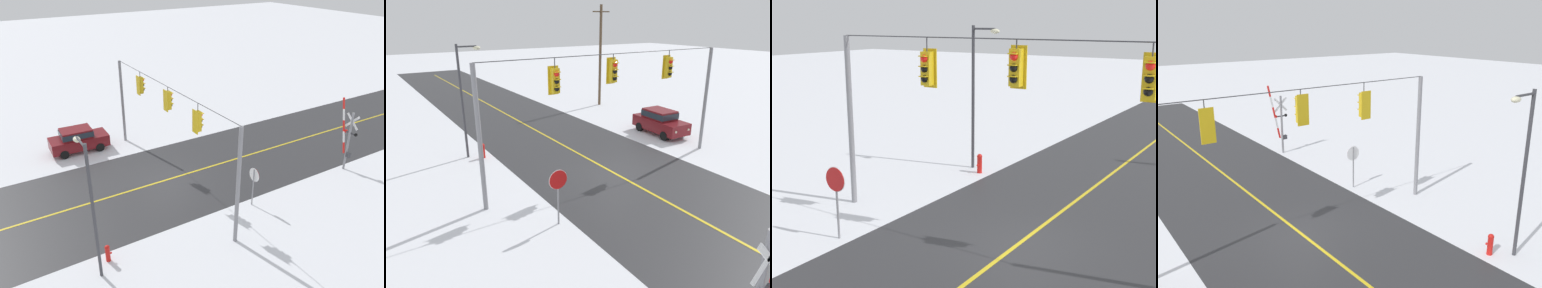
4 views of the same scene
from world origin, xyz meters
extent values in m
plane|color=white|center=(0.00, 0.00, 0.00)|extent=(160.00, 160.00, 0.00)
cube|color=#303033|center=(0.00, 6.00, 0.00)|extent=(9.00, 80.00, 0.01)
cube|color=gold|center=(0.00, 6.00, 0.01)|extent=(0.14, 72.00, 0.01)
cylinder|color=gray|center=(-7.00, 0.00, 3.10)|extent=(0.20, 0.20, 6.20)
cylinder|color=gray|center=(7.00, 0.00, 3.10)|extent=(0.20, 0.20, 6.20)
cylinder|color=#38383D|center=(0.00, 0.00, 6.20)|extent=(14.00, 0.04, 0.04)
cylinder|color=#38383D|center=(-3.45, 0.00, 5.98)|extent=(0.04, 0.04, 0.45)
cube|color=gold|center=(-3.45, 0.00, 5.21)|extent=(0.34, 0.28, 1.08)
cube|color=gold|center=(-3.45, 0.16, 5.21)|extent=(0.52, 0.03, 1.26)
sphere|color=red|center=(-3.45, -0.15, 5.53)|extent=(0.24, 0.24, 0.24)
cube|color=gold|center=(-3.45, -0.22, 5.62)|extent=(0.26, 0.16, 0.03)
sphere|color=black|center=(-3.45, -0.15, 5.21)|extent=(0.24, 0.24, 0.24)
cube|color=gold|center=(-3.45, -0.22, 5.30)|extent=(0.26, 0.16, 0.03)
sphere|color=black|center=(-3.45, -0.15, 4.89)|extent=(0.24, 0.24, 0.24)
cube|color=gold|center=(-3.45, -0.22, 4.98)|extent=(0.26, 0.16, 0.03)
cylinder|color=#38383D|center=(-0.25, 0.00, 6.07)|extent=(0.04, 0.04, 0.26)
cube|color=gold|center=(-0.25, 0.00, 5.40)|extent=(0.34, 0.28, 1.08)
cube|color=gold|center=(-0.25, 0.16, 5.40)|extent=(0.52, 0.03, 1.26)
sphere|color=red|center=(-0.25, -0.15, 5.72)|extent=(0.24, 0.24, 0.24)
cube|color=gold|center=(-0.25, -0.22, 5.80)|extent=(0.26, 0.16, 0.03)
sphere|color=black|center=(-0.25, -0.15, 5.40)|extent=(0.24, 0.24, 0.24)
cube|color=gold|center=(-0.25, -0.22, 5.48)|extent=(0.26, 0.16, 0.03)
sphere|color=black|center=(-0.25, -0.15, 5.08)|extent=(0.24, 0.24, 0.24)
cube|color=gold|center=(-0.25, -0.22, 5.16)|extent=(0.26, 0.16, 0.03)
cylinder|color=#38383D|center=(3.54, 0.00, 6.03)|extent=(0.04, 0.04, 0.35)
cube|color=gold|center=(3.54, 0.00, 5.31)|extent=(0.34, 0.28, 1.08)
cube|color=gold|center=(3.54, 0.16, 5.31)|extent=(0.52, 0.03, 1.26)
sphere|color=red|center=(3.54, -0.15, 5.63)|extent=(0.24, 0.24, 0.24)
cube|color=gold|center=(3.54, -0.22, 5.72)|extent=(0.26, 0.16, 0.03)
sphere|color=black|center=(3.54, -0.15, 5.31)|extent=(0.24, 0.24, 0.24)
cube|color=gold|center=(3.54, -0.22, 5.40)|extent=(0.26, 0.16, 0.03)
sphere|color=black|center=(3.54, -0.15, 4.99)|extent=(0.24, 0.24, 0.24)
cube|color=gold|center=(3.54, -0.22, 5.08)|extent=(0.26, 0.16, 0.03)
cylinder|color=gray|center=(-4.97, -2.74, 1.15)|extent=(0.07, 0.07, 2.30)
cylinder|color=#B71414|center=(-4.97, -2.78, 1.95)|extent=(0.76, 0.03, 0.76)
cylinder|color=white|center=(-4.97, -2.76, 1.95)|extent=(0.80, 0.01, 0.80)
cube|color=white|center=(-4.88, -10.74, 3.40)|extent=(0.98, 0.04, 0.98)
cube|color=white|center=(-4.88, -10.74, 3.40)|extent=(0.98, 0.04, 0.98)
cube|color=maroon|center=(7.06, 3.54, 0.72)|extent=(1.94, 4.17, 0.80)
cube|color=maroon|center=(7.07, 3.69, 1.42)|extent=(1.59, 2.20, 0.64)
cube|color=#232D38|center=(7.07, 3.69, 1.42)|extent=(1.63, 2.28, 0.40)
sphere|color=#EFEACC|center=(7.54, 1.45, 0.77)|extent=(0.16, 0.16, 0.16)
sphere|color=#EFEACC|center=(6.40, 1.50, 0.77)|extent=(0.16, 0.16, 0.16)
cylinder|color=black|center=(7.80, 2.23, 0.32)|extent=(0.25, 0.65, 0.64)
cylinder|color=black|center=(6.21, 2.31, 0.32)|extent=(0.25, 0.65, 0.64)
cylinder|color=black|center=(7.92, 4.77, 0.32)|extent=(0.25, 0.65, 0.64)
cylinder|color=black|center=(6.32, 4.84, 0.32)|extent=(0.25, 0.65, 0.64)
cylinder|color=#38383D|center=(-5.80, 6.52, 3.25)|extent=(0.14, 0.14, 6.50)
cylinder|color=#38383D|center=(-5.25, 6.52, 6.35)|extent=(1.10, 0.09, 0.09)
ellipsoid|color=beige|center=(-4.70, 6.52, 6.25)|extent=(0.44, 0.28, 0.22)
cylinder|color=red|center=(-5.06, 5.92, 0.35)|extent=(0.22, 0.22, 0.70)
sphere|color=red|center=(-5.06, 5.92, 0.76)|extent=(0.24, 0.24, 0.24)
cylinder|color=red|center=(-5.06, 5.78, 0.39)|extent=(0.09, 0.10, 0.09)
cylinder|color=brown|center=(8.94, 13.36, 4.49)|extent=(0.24, 0.24, 8.98)
cube|color=#4C3A28|center=(8.94, 13.36, 8.38)|extent=(1.80, 0.10, 0.10)
camera|label=1|loc=(-19.21, 10.00, 12.82)|focal=36.69mm
camera|label=2|loc=(-11.09, -13.51, 7.75)|focal=33.19mm
camera|label=3|loc=(6.82, -13.57, 6.74)|focal=49.25mm
camera|label=4|loc=(7.85, 14.02, 8.70)|focal=38.55mm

